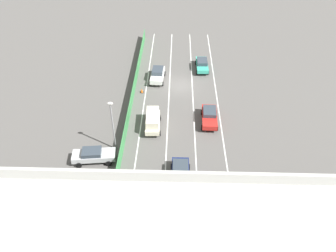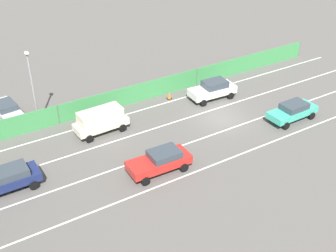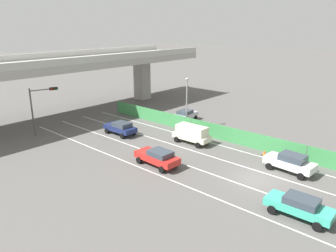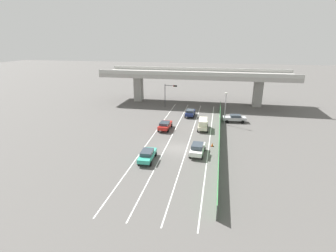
{
  "view_description": "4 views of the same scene",
  "coord_description": "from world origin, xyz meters",
  "px_view_note": "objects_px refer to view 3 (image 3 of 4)",
  "views": [
    {
      "loc": [
        0.65,
        41.58,
        26.25
      ],
      "look_at": [
        1.56,
        10.83,
        1.23
      ],
      "focal_mm": 35.89,
      "sensor_mm": 36.0,
      "label": 1
    },
    {
      "loc": [
        -25.05,
        20.94,
        18.97
      ],
      "look_at": [
        -0.44,
        5.7,
        1.32
      ],
      "focal_mm": 46.6,
      "sensor_mm": 36.0,
      "label": 2
    },
    {
      "loc": [
        -24.1,
        -11.45,
        12.87
      ],
      "look_at": [
        0.92,
        10.95,
        2.33
      ],
      "focal_mm": 34.94,
      "sensor_mm": 36.0,
      "label": 3
    },
    {
      "loc": [
        6.04,
        -36.59,
        16.29
      ],
      "look_at": [
        -2.36,
        5.26,
        1.78
      ],
      "focal_mm": 27.54,
      "sensor_mm": 36.0,
      "label": 4
    }
  ],
  "objects_px": {
    "parked_wagon_silver": "(184,115)",
    "traffic_light": "(41,102)",
    "car_hatchback_white": "(290,162)",
    "traffic_cone": "(264,153)",
    "car_taxi_teal": "(300,206)",
    "street_lamp": "(187,98)",
    "car_sedan_navy": "(121,127)",
    "car_sedan_red": "(158,157)",
    "car_van_cream": "(192,133)"
  },
  "relations": [
    {
      "from": "car_hatchback_white",
      "to": "traffic_cone",
      "type": "xyz_separation_m",
      "value": [
        2.07,
        3.47,
        -0.66
      ]
    },
    {
      "from": "car_sedan_navy",
      "to": "car_hatchback_white",
      "type": "bearing_deg",
      "value": -80.17
    },
    {
      "from": "traffic_cone",
      "to": "car_van_cream",
      "type": "bearing_deg",
      "value": 104.85
    },
    {
      "from": "car_taxi_teal",
      "to": "parked_wagon_silver",
      "type": "distance_m",
      "value": 24.24
    },
    {
      "from": "car_sedan_navy",
      "to": "parked_wagon_silver",
      "type": "xyz_separation_m",
      "value": [
        9.42,
        -2.29,
        -0.01
      ]
    },
    {
      "from": "traffic_cone",
      "to": "car_hatchback_white",
      "type": "bearing_deg",
      "value": -120.8
    },
    {
      "from": "car_taxi_teal",
      "to": "street_lamp",
      "type": "relative_size",
      "value": 0.7
    },
    {
      "from": "car_hatchback_white",
      "to": "parked_wagon_silver",
      "type": "relative_size",
      "value": 0.94
    },
    {
      "from": "parked_wagon_silver",
      "to": "street_lamp",
      "type": "bearing_deg",
      "value": -136.0
    },
    {
      "from": "traffic_cone",
      "to": "car_sedan_navy",
      "type": "bearing_deg",
      "value": 108.77
    },
    {
      "from": "traffic_cone",
      "to": "traffic_light",
      "type": "bearing_deg",
      "value": 116.73
    },
    {
      "from": "car_sedan_navy",
      "to": "parked_wagon_silver",
      "type": "relative_size",
      "value": 0.89
    },
    {
      "from": "car_van_cream",
      "to": "traffic_cone",
      "type": "xyz_separation_m",
      "value": [
        2.07,
        -7.79,
        -0.86
      ]
    },
    {
      "from": "car_sedan_red",
      "to": "car_sedan_navy",
      "type": "relative_size",
      "value": 1.08
    },
    {
      "from": "car_taxi_teal",
      "to": "street_lamp",
      "type": "distance_m",
      "value": 21.69
    },
    {
      "from": "car_taxi_teal",
      "to": "parked_wagon_silver",
      "type": "bearing_deg",
      "value": 58.21
    },
    {
      "from": "car_hatchback_white",
      "to": "car_taxi_teal",
      "type": "bearing_deg",
      "value": -153.2
    },
    {
      "from": "car_sedan_red",
      "to": "street_lamp",
      "type": "xyz_separation_m",
      "value": [
        10.97,
        5.34,
        3.09
      ]
    },
    {
      "from": "car_van_cream",
      "to": "traffic_light",
      "type": "xyz_separation_m",
      "value": [
        -9.54,
        15.25,
        2.87
      ]
    },
    {
      "from": "car_hatchback_white",
      "to": "car_sedan_navy",
      "type": "distance_m",
      "value": 19.79
    },
    {
      "from": "car_sedan_navy",
      "to": "traffic_cone",
      "type": "relative_size",
      "value": 6.69
    },
    {
      "from": "parked_wagon_silver",
      "to": "traffic_light",
      "type": "bearing_deg",
      "value": 149.15
    },
    {
      "from": "car_taxi_teal",
      "to": "car_sedan_red",
      "type": "bearing_deg",
      "value": 91.16
    },
    {
      "from": "parked_wagon_silver",
      "to": "traffic_light",
      "type": "relative_size",
      "value": 0.84
    },
    {
      "from": "car_hatchback_white",
      "to": "car_sedan_navy",
      "type": "relative_size",
      "value": 1.06
    },
    {
      "from": "car_sedan_red",
      "to": "traffic_cone",
      "type": "bearing_deg",
      "value": -35.22
    },
    {
      "from": "traffic_light",
      "to": "traffic_cone",
      "type": "relative_size",
      "value": 9.03
    },
    {
      "from": "car_hatchback_white",
      "to": "parked_wagon_silver",
      "type": "bearing_deg",
      "value": 70.64
    },
    {
      "from": "car_sedan_red",
      "to": "car_taxi_teal",
      "type": "xyz_separation_m",
      "value": [
        0.27,
        -13.26,
        -0.02
      ]
    },
    {
      "from": "parked_wagon_silver",
      "to": "car_hatchback_white",
      "type": "bearing_deg",
      "value": -109.36
    },
    {
      "from": "car_taxi_teal",
      "to": "traffic_cone",
      "type": "xyz_separation_m",
      "value": [
        8.79,
        6.87,
        -0.58
      ]
    },
    {
      "from": "street_lamp",
      "to": "car_sedan_navy",
      "type": "bearing_deg",
      "value": 149.76
    },
    {
      "from": "car_van_cream",
      "to": "traffic_light",
      "type": "bearing_deg",
      "value": 122.03
    },
    {
      "from": "car_hatchback_white",
      "to": "traffic_cone",
      "type": "distance_m",
      "value": 4.09
    },
    {
      "from": "car_hatchback_white",
      "to": "car_sedan_red",
      "type": "bearing_deg",
      "value": 125.33
    },
    {
      "from": "car_taxi_teal",
      "to": "car_van_cream",
      "type": "bearing_deg",
      "value": 65.35
    },
    {
      "from": "car_hatchback_white",
      "to": "street_lamp",
      "type": "xyz_separation_m",
      "value": [
        3.98,
        15.21,
        3.03
      ]
    },
    {
      "from": "traffic_cone",
      "to": "car_taxi_teal",
      "type": "bearing_deg",
      "value": -142.01
    },
    {
      "from": "car_van_cream",
      "to": "street_lamp",
      "type": "bearing_deg",
      "value": 44.79
    },
    {
      "from": "car_sedan_red",
      "to": "car_hatchback_white",
      "type": "bearing_deg",
      "value": -54.67
    },
    {
      "from": "car_hatchback_white",
      "to": "car_sedan_navy",
      "type": "height_order",
      "value": "car_hatchback_white"
    },
    {
      "from": "car_taxi_teal",
      "to": "street_lamp",
      "type": "height_order",
      "value": "street_lamp"
    },
    {
      "from": "parked_wagon_silver",
      "to": "street_lamp",
      "type": "distance_m",
      "value": 4.24
    },
    {
      "from": "traffic_light",
      "to": "car_van_cream",
      "type": "bearing_deg",
      "value": -57.97
    },
    {
      "from": "car_van_cream",
      "to": "car_taxi_teal",
      "type": "bearing_deg",
      "value": -114.65
    },
    {
      "from": "car_hatchback_white",
      "to": "car_taxi_teal",
      "type": "xyz_separation_m",
      "value": [
        -6.72,
        -3.4,
        -0.08
      ]
    },
    {
      "from": "car_taxi_teal",
      "to": "traffic_cone",
      "type": "height_order",
      "value": "car_taxi_teal"
    },
    {
      "from": "car_hatchback_white",
      "to": "traffic_light",
      "type": "distance_m",
      "value": 28.34
    },
    {
      "from": "car_sedan_navy",
      "to": "traffic_light",
      "type": "relative_size",
      "value": 0.74
    },
    {
      "from": "parked_wagon_silver",
      "to": "car_taxi_teal",
      "type": "bearing_deg",
      "value": -121.79
    }
  ]
}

